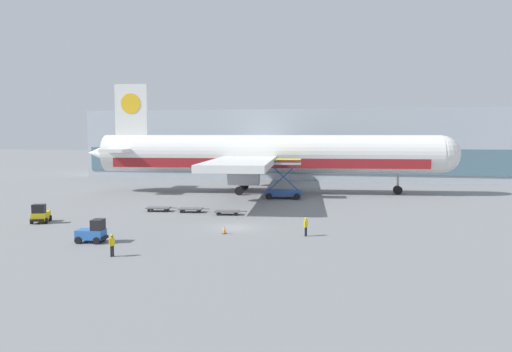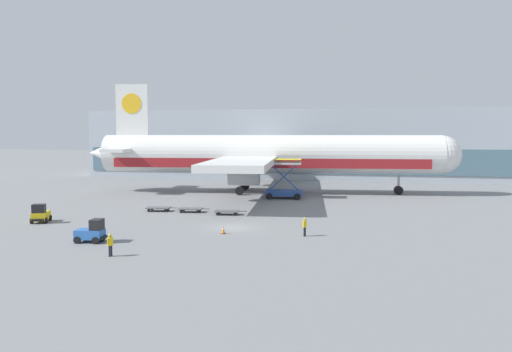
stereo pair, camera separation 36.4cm
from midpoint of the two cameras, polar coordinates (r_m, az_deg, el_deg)
name	(u,v)px [view 2 (the right image)]	position (r m, az deg, el deg)	size (l,w,h in m)	color
ground_plane	(234,227)	(49.80, -2.29, -5.87)	(400.00, 400.00, 0.00)	slate
terminal_building	(303,144)	(107.13, 5.47, 3.68)	(90.00, 18.20, 14.00)	#9EA8B2
airplane_main	(264,155)	(77.56, 1.05, 2.37)	(58.02, 48.57, 17.00)	white
scissor_lift_loader	(284,183)	(71.34, 3.34, -0.86)	(5.49, 3.84, 5.62)	#284C99
baggage_tug_foreground	(40,214)	(56.82, -23.25, -4.03)	(2.29, 2.76, 2.00)	yellow
baggage_tug_mid	(92,232)	(45.16, -18.04, -6.11)	(2.58, 1.86, 2.00)	#2D66B7
baggage_dolly_lead	(159,208)	(60.78, -10.91, -3.61)	(3.77, 1.85, 0.48)	#56565B
baggage_dolly_second	(191,209)	(59.41, -7.30, -3.76)	(3.77, 1.85, 0.48)	#56565B
baggage_dolly_third	(227,211)	(57.21, -3.14, -4.06)	(3.77, 1.85, 0.48)	#56565B
ground_crew_near	(305,225)	(45.58, 5.82, -5.61)	(0.32, 0.55, 1.72)	black
ground_crew_far	(110,243)	(39.63, -16.06, -7.38)	(0.31, 0.55, 1.74)	black
traffic_cone_near	(223,230)	(46.66, -3.54, -6.13)	(0.40, 0.40, 0.78)	black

